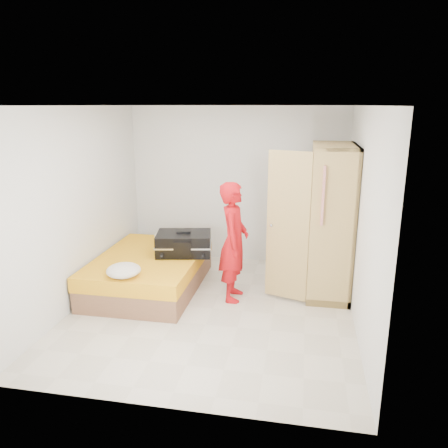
% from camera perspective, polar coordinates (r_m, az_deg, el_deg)
% --- Properties ---
extents(room, '(4.00, 4.02, 2.60)m').
position_cam_1_polar(room, '(5.44, -1.56, 1.39)').
color(room, beige).
rests_on(room, ground).
extents(bed, '(1.42, 2.02, 0.50)m').
position_cam_1_polar(bed, '(6.51, -9.68, -6.16)').
color(bed, brown).
rests_on(bed, ground).
extents(wardrobe, '(1.15, 1.20, 2.10)m').
position_cam_1_polar(wardrobe, '(6.25, 13.31, -0.04)').
color(wardrobe, tan).
rests_on(wardrobe, ground).
extents(person, '(0.41, 0.61, 1.64)m').
position_cam_1_polar(person, '(5.91, 1.29, -2.34)').
color(person, red).
rests_on(person, ground).
extents(suitcase, '(0.89, 0.72, 0.34)m').
position_cam_1_polar(suitcase, '(6.40, -5.27, -2.55)').
color(suitcase, black).
rests_on(suitcase, bed).
extents(round_cushion, '(0.44, 0.44, 0.17)m').
position_cam_1_polar(round_cushion, '(5.70, -12.98, -5.92)').
color(round_cushion, silver).
rests_on(round_cushion, bed).
extents(pillow, '(0.60, 0.35, 0.10)m').
position_cam_1_polar(pillow, '(7.13, -6.58, -1.55)').
color(pillow, silver).
rests_on(pillow, bed).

